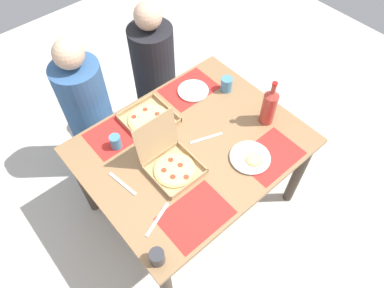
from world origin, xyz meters
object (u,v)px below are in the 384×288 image
plate_near_left (193,91)px  cup_clear_right (226,84)px  plate_far_left (250,158)px  cup_clear_left (116,142)px  pizza_box_corner_right (171,163)px  diner_right_seat (155,80)px  soda_bottle (269,106)px  diner_left_seat (91,117)px  pizza_box_corner_left (149,119)px  cup_dark (157,257)px

plate_near_left → cup_clear_right: 0.23m
plate_far_left → cup_clear_right: size_ratio=2.39×
cup_clear_left → pizza_box_corner_right: bearing=-65.0°
pizza_box_corner_right → diner_right_seat: bearing=59.3°
pizza_box_corner_right → diner_right_seat: 0.99m
pizza_box_corner_right → soda_bottle: (0.67, -0.12, 0.09)m
cup_clear_right → diner_left_seat: (-0.76, 0.58, -0.26)m
soda_bottle → cup_clear_left: size_ratio=3.53×
soda_bottle → diner_right_seat: size_ratio=0.27×
pizza_box_corner_right → diner_left_seat: size_ratio=0.26×
pizza_box_corner_right → pizza_box_corner_left: size_ratio=1.03×
pizza_box_corner_left → plate_far_left: bearing=-66.5°
soda_bottle → cup_dark: bearing=-166.4°
plate_near_left → diner_right_seat: size_ratio=0.17×
pizza_box_corner_left → diner_left_seat: (-0.21, 0.46, -0.22)m
pizza_box_corner_right → diner_right_seat: (0.49, 0.82, -0.26)m
pizza_box_corner_right → plate_far_left: 0.46m
plate_near_left → cup_clear_left: size_ratio=2.28×
cup_dark → diner_right_seat: bearing=53.9°
cup_clear_right → plate_far_left: bearing=-120.0°
pizza_box_corner_right → plate_near_left: (0.49, 0.37, -0.04)m
diner_left_seat → diner_right_seat: (0.58, 0.00, 0.00)m
pizza_box_corner_right → cup_clear_right: pizza_box_corner_right is taller
pizza_box_corner_right → pizza_box_corner_left: (0.11, 0.37, -0.04)m
cup_dark → diner_right_seat: diner_right_seat is taller
diner_left_seat → diner_right_seat: diner_right_seat is taller
pizza_box_corner_left → cup_clear_left: cup_clear_left is taller
plate_near_left → diner_right_seat: diner_right_seat is taller
pizza_box_corner_left → cup_clear_right: 0.57m
cup_clear_left → cup_clear_right: cup_clear_right is taller
plate_near_left → diner_right_seat: bearing=90.4°
plate_far_left → cup_dark: bearing=-171.4°
cup_dark → diner_right_seat: (0.87, 1.19, -0.25)m
pizza_box_corner_left → cup_clear_left: (-0.27, -0.04, 0.03)m
pizza_box_corner_right → cup_clear_right: 0.72m
pizza_box_corner_left → cup_clear_left: 0.27m
plate_far_left → pizza_box_corner_right: bearing=146.4°
diner_left_seat → soda_bottle: bearing=-50.9°
plate_far_left → cup_clear_left: cup_clear_left is taller
plate_far_left → plate_near_left: bearing=80.4°
diner_right_seat → cup_clear_left: bearing=-142.3°
cup_clear_left → diner_left_seat: (0.06, 0.50, -0.25)m
soda_bottle → diner_left_seat: diner_left_seat is taller
cup_clear_left → diner_left_seat: 0.56m
pizza_box_corner_right → pizza_box_corner_left: bearing=72.6°
cup_clear_right → diner_left_seat: size_ratio=0.08×
plate_far_left → cup_clear_right: cup_clear_right is taller
pizza_box_corner_right → plate_far_left: bearing=-33.6°
cup_clear_left → diner_right_seat: size_ratio=0.08×
diner_left_seat → cup_dark: bearing=-103.6°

